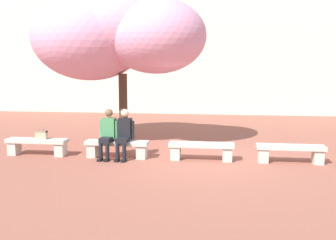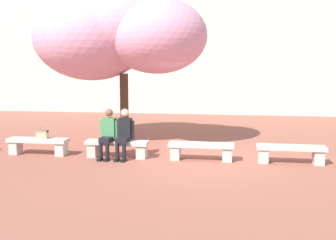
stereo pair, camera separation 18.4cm
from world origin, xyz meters
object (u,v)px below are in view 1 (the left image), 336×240
stone_bench_west_end (37,144)px  person_seated_right (124,132)px  handbag (41,134)px  person_seated_left (108,132)px  cherry_tree_main (116,34)px  stone_bench_near_west (117,146)px  stone_bench_center (201,149)px  stone_bench_near_east (290,151)px

stone_bench_west_end → person_seated_right: person_seated_right is taller
person_seated_right → handbag: person_seated_right is taller
person_seated_left → cherry_tree_main: (-0.21, 1.77, 2.64)m
stone_bench_near_west → person_seated_right: (0.21, -0.05, 0.40)m
stone_bench_west_end → person_seated_right: 2.46m
handbag → cherry_tree_main: (1.65, 1.72, 2.76)m
handbag → cherry_tree_main: cherry_tree_main is taller
person_seated_left → stone_bench_near_west: bearing=13.6°
stone_bench_near_west → person_seated_right: bearing=-14.2°
person_seated_left → cherry_tree_main: cherry_tree_main is taller
stone_bench_near_west → person_seated_left: 0.46m
stone_bench_west_end → handbag: 0.31m
person_seated_right → stone_bench_west_end: bearing=178.7°
person_seated_left → person_seated_right: same height
stone_bench_west_end → stone_bench_center: size_ratio=1.00×
stone_bench_west_end → person_seated_left: 2.04m
stone_bench_center → stone_bench_west_end: bearing=180.0°
stone_bench_near_west → handbag: handbag is taller
stone_bench_near_west → person_seated_right: person_seated_right is taller
stone_bench_near_west → stone_bench_center: bearing=0.0°
person_seated_left → person_seated_right: bearing=-0.0°
stone_bench_west_end → handbag: handbag is taller
stone_bench_center → person_seated_right: (-2.01, -0.05, 0.40)m
stone_bench_near_west → person_seated_left: (-0.22, -0.05, 0.40)m
stone_bench_center → cherry_tree_main: (-2.65, 1.72, 3.04)m
stone_bench_center → person_seated_right: person_seated_right is taller
stone_bench_west_end → handbag: (0.13, 0.00, 0.28)m
stone_bench_near_east → person_seated_left: 4.67m
stone_bench_west_end → stone_bench_near_east: bearing=0.0°
stone_bench_near_west → cherry_tree_main: size_ratio=0.32×
stone_bench_near_west → cherry_tree_main: bearing=104.0°
person_seated_right → stone_bench_near_east: bearing=0.7°
person_seated_right → stone_bench_near_west: bearing=165.8°
stone_bench_near_east → stone_bench_west_end: bearing=180.0°
stone_bench_near_east → handbag: handbag is taller
stone_bench_west_end → stone_bench_near_west: bearing=0.0°
person_seated_left → handbag: (-1.86, 0.06, -0.12)m
person_seated_left → handbag: size_ratio=3.81×
handbag → stone_bench_near_east: bearing=-0.0°
stone_bench_near_east → person_seated_left: size_ratio=1.29×
stone_bench_west_end → handbag: size_ratio=4.92×
person_seated_left → handbag: bearing=178.3°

